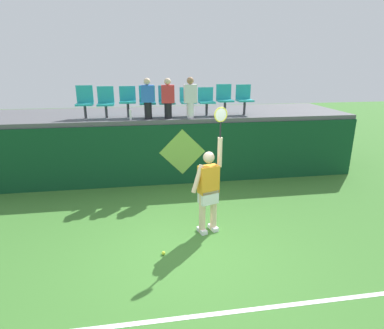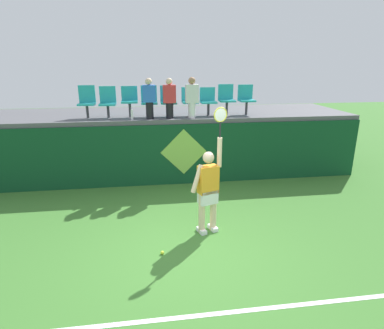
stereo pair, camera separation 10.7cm
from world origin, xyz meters
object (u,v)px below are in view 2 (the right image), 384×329
object	(u,v)px
tennis_player	(208,188)
stadium_chair_3	(149,100)
stadium_chair_0	(87,100)
stadium_chair_7	(226,98)
water_bottle	(132,115)
stadium_chair_1	(108,101)
tennis_ball	(162,253)
stadium_chair_2	(130,99)
spectator_1	(192,97)
stadium_chair_8	(246,98)
spectator_2	(149,98)
stadium_chair_4	(168,100)
spectator_0	(169,98)
stadium_chair_6	(208,100)
stadium_chair_5	(190,100)

from	to	relation	value
tennis_player	stadium_chair_3	world-z (taller)	stadium_chair_3
stadium_chair_0	stadium_chair_7	bearing A→B (deg)	-0.06
water_bottle	stadium_chair_1	world-z (taller)	stadium_chair_1
tennis_ball	water_bottle	bearing A→B (deg)	98.70
stadium_chair_2	spectator_1	distance (m)	1.73
water_bottle	stadium_chair_8	size ratio (longest dim) A/B	0.32
tennis_player	water_bottle	world-z (taller)	tennis_player
stadium_chair_2	spectator_2	xyz separation A→B (m)	(0.54, -0.41, 0.07)
tennis_player	stadium_chair_0	distance (m)	4.57
tennis_ball	stadium_chair_4	distance (m)	4.71
stadium_chair_3	spectator_0	size ratio (longest dim) A/B	0.79
stadium_chair_3	stadium_chair_8	world-z (taller)	stadium_chair_3
stadium_chair_1	stadium_chair_7	xyz separation A→B (m)	(3.33, -0.00, 0.03)
tennis_player	stadium_chair_8	bearing A→B (deg)	62.89
stadium_chair_0	stadium_chair_1	distance (m)	0.55
spectator_1	stadium_chair_8	bearing A→B (deg)	14.90
water_bottle	stadium_chair_8	bearing A→B (deg)	8.82
tennis_ball	stadium_chair_6	world-z (taller)	stadium_chair_6
stadium_chair_5	stadium_chair_6	size ratio (longest dim) A/B	1.01
stadium_chair_6	stadium_chair_8	bearing A→B (deg)	0.19
spectator_2	tennis_ball	bearing A→B (deg)	-88.72
stadium_chair_1	stadium_chair_7	size ratio (longest dim) A/B	0.98
stadium_chair_5	spectator_0	size ratio (longest dim) A/B	0.74
stadium_chair_1	stadium_chair_3	size ratio (longest dim) A/B	0.99
spectator_2	tennis_player	bearing A→B (deg)	-70.96
stadium_chair_0	spectator_2	bearing A→B (deg)	-14.12
stadium_chair_4	spectator_2	xyz separation A→B (m)	(-0.54, -0.42, 0.09)
stadium_chair_2	stadium_chair_4	xyz separation A→B (m)	(1.07, 0.01, -0.02)
tennis_ball	stadium_chair_8	xyz separation A→B (m)	(2.71, 4.12, 2.25)
spectator_0	spectator_1	distance (m)	0.60
tennis_ball	stadium_chair_8	bearing A→B (deg)	56.72
stadium_chair_4	stadium_chair_8	world-z (taller)	same
stadium_chair_1	stadium_chair_8	bearing A→B (deg)	-0.06
stadium_chair_8	spectator_0	distance (m)	2.29
stadium_chair_6	stadium_chair_7	size ratio (longest dim) A/B	0.90
stadium_chair_1	stadium_chair_2	xyz separation A→B (m)	(0.59, -0.01, 0.03)
tennis_ball	water_bottle	world-z (taller)	water_bottle
stadium_chair_3	stadium_chair_4	distance (m)	0.54
stadium_chair_7	stadium_chair_2	bearing A→B (deg)	-179.90
tennis_player	stadium_chair_4	world-z (taller)	stadium_chair_4
tennis_ball	stadium_chair_3	world-z (taller)	stadium_chair_3
stadium_chair_4	stadium_chair_7	world-z (taller)	stadium_chair_7
stadium_chair_4	stadium_chair_2	bearing A→B (deg)	-179.65
spectator_0	spectator_1	size ratio (longest dim) A/B	0.98
stadium_chair_4	stadium_chair_5	xyz separation A→B (m)	(0.60, -0.01, -0.02)
spectator_1	tennis_player	bearing A→B (deg)	-91.95
stadium_chair_3	stadium_chair_6	xyz separation A→B (m)	(1.67, -0.01, -0.03)
stadium_chair_6	stadium_chair_7	xyz separation A→B (m)	(0.54, 0.00, 0.05)
water_bottle	tennis_ball	bearing A→B (deg)	-81.30
tennis_ball	stadium_chair_8	world-z (taller)	stadium_chair_8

